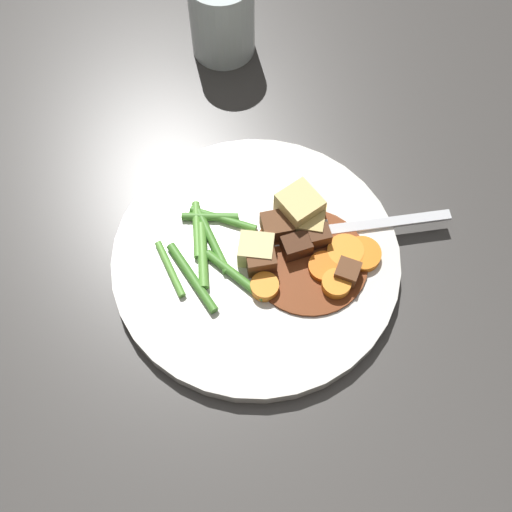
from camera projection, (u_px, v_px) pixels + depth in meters
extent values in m
plane|color=#423F3D|center=(256.00, 264.00, 0.60)|extent=(3.00, 3.00, 0.00)
cylinder|color=white|center=(256.00, 260.00, 0.59)|extent=(0.26, 0.26, 0.02)
cylinder|color=brown|center=(309.00, 261.00, 0.58)|extent=(0.11, 0.11, 0.00)
cylinder|color=orange|center=(324.00, 267.00, 0.58)|extent=(0.04, 0.04, 0.01)
cylinder|color=orange|center=(362.00, 254.00, 0.58)|extent=(0.05, 0.05, 0.01)
cylinder|color=orange|center=(345.00, 252.00, 0.58)|extent=(0.04, 0.04, 0.01)
cylinder|color=orange|center=(265.00, 287.00, 0.57)|extent=(0.03, 0.03, 0.01)
cylinder|color=orange|center=(336.00, 284.00, 0.57)|extent=(0.03, 0.03, 0.01)
cube|color=#E5CC7A|center=(299.00, 208.00, 0.59)|extent=(0.05, 0.05, 0.03)
cube|color=#DBBC6B|center=(310.00, 222.00, 0.59)|extent=(0.03, 0.03, 0.02)
cube|color=#EAD68C|center=(258.00, 246.00, 0.58)|extent=(0.04, 0.03, 0.02)
cube|color=brown|center=(277.00, 226.00, 0.59)|extent=(0.04, 0.04, 0.02)
cube|color=brown|center=(347.00, 273.00, 0.57)|extent=(0.02, 0.02, 0.02)
cube|color=#56331E|center=(318.00, 237.00, 0.58)|extent=(0.03, 0.02, 0.02)
cube|color=#4C2B19|center=(296.00, 247.00, 0.58)|extent=(0.03, 0.03, 0.02)
cube|color=brown|center=(261.00, 262.00, 0.57)|extent=(0.03, 0.03, 0.02)
cylinder|color=#66AD42|center=(170.00, 269.00, 0.58)|extent=(0.05, 0.05, 0.01)
cylinder|color=#4C8E33|center=(223.00, 219.00, 0.60)|extent=(0.07, 0.01, 0.01)
cylinder|color=#4C8E33|center=(214.00, 237.00, 0.59)|extent=(0.05, 0.06, 0.01)
cylinder|color=#4C8E33|center=(210.00, 217.00, 0.60)|extent=(0.05, 0.02, 0.01)
cylinder|color=#66AD42|center=(197.00, 230.00, 0.60)|extent=(0.03, 0.06, 0.01)
cylinder|color=#66AD42|center=(203.00, 255.00, 0.58)|extent=(0.03, 0.06, 0.01)
cylinder|color=#4C8E33|center=(192.00, 277.00, 0.57)|extent=(0.07, 0.05, 0.01)
cylinder|color=#4C8E33|center=(235.00, 275.00, 0.57)|extent=(0.07, 0.03, 0.01)
cube|color=silver|center=(390.00, 222.00, 0.60)|extent=(0.11, 0.06, 0.00)
cube|color=silver|center=(320.00, 231.00, 0.60)|extent=(0.03, 0.03, 0.00)
cylinder|color=silver|center=(286.00, 227.00, 0.60)|extent=(0.04, 0.02, 0.00)
cylinder|color=silver|center=(287.00, 233.00, 0.60)|extent=(0.04, 0.02, 0.00)
cylinder|color=silver|center=(288.00, 239.00, 0.59)|extent=(0.04, 0.02, 0.00)
cylinder|color=silver|center=(290.00, 245.00, 0.59)|extent=(0.04, 0.02, 0.00)
cylinder|color=silver|center=(222.00, 16.00, 0.68)|extent=(0.07, 0.07, 0.09)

